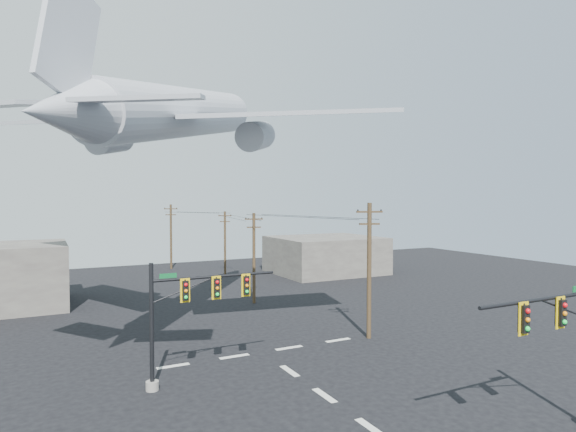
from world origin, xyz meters
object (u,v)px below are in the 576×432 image
signal_mast_near (569,347)px  utility_pole_c (225,242)px  utility_pole_b (254,256)px  utility_pole_a (369,268)px  signal_mast_far (186,315)px  utility_pole_d (171,235)px  airliner (182,114)px

signal_mast_near → utility_pole_c: bearing=88.4°
utility_pole_b → utility_pole_c: size_ratio=1.03×
utility_pole_a → utility_pole_c: (0.36, 32.61, -0.71)m
utility_pole_a → utility_pole_b: utility_pole_a is taller
signal_mast_far → utility_pole_b: size_ratio=0.84×
signal_mast_far → utility_pole_b: bearing=56.9°
utility_pole_a → utility_pole_c: utility_pole_a is taller
signal_mast_far → utility_pole_a: utility_pole_a is taller
utility_pole_d → airliner: bearing=-77.2°
signal_mast_near → utility_pole_c: utility_pole_c is taller
utility_pole_a → utility_pole_b: 15.20m
signal_mast_far → utility_pole_d: (9.74, 44.83, 1.06)m
signal_mast_near → utility_pole_a: size_ratio=0.74×
utility_pole_c → signal_mast_far: bearing=-89.7°
signal_mast_near → utility_pole_b: bearing=93.5°
utility_pole_a → utility_pole_b: (-2.89, 14.91, -0.57)m
utility_pole_a → airliner: bearing=172.6°
signal_mast_far → utility_pole_a: size_ratio=0.75×
utility_pole_b → utility_pole_d: utility_pole_d is taller
utility_pole_d → signal_mast_near: bearing=-61.6°
utility_pole_a → utility_pole_d: (-4.66, 42.11, -0.25)m
utility_pole_b → airliner: (-9.49, -9.32, 11.70)m
utility_pole_c → airliner: airliner is taller
utility_pole_b → utility_pole_c: 18.00m
signal_mast_near → utility_pole_a: bearing=86.3°
utility_pole_a → signal_mast_far: bearing=-152.4°
utility_pole_d → utility_pole_c: bearing=-37.4°
signal_mast_far → utility_pole_c: bearing=67.3°
utility_pole_a → utility_pole_c: bearing=106.2°
utility_pole_a → signal_mast_near: bearing=-76.8°
utility_pole_a → utility_pole_d: 42.37m
utility_pole_c → utility_pole_a: bearing=-67.6°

